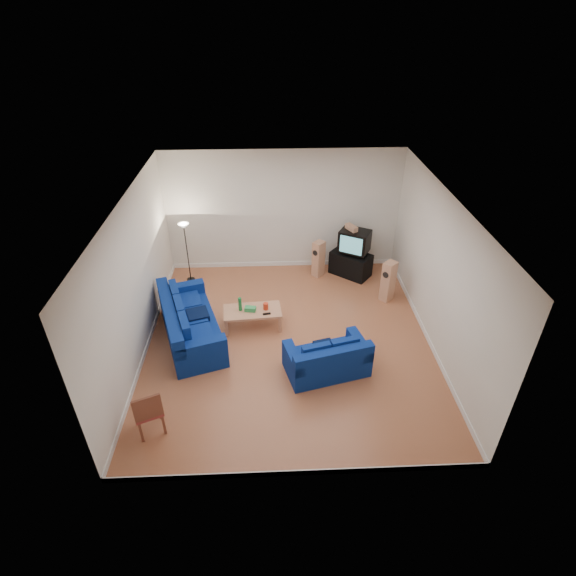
{
  "coord_description": "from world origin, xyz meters",
  "views": [
    {
      "loc": [
        -0.35,
        -7.48,
        6.23
      ],
      "look_at": [
        0.0,
        0.4,
        1.1
      ],
      "focal_mm": 28.0,
      "sensor_mm": 36.0,
      "label": 1
    }
  ],
  "objects_px": {
    "tv_stand": "(351,264)",
    "television": "(355,241)",
    "coffee_table": "(252,312)",
    "sofa_three_seat": "(188,326)",
    "sofa_loveseat": "(328,360)"
  },
  "relations": [
    {
      "from": "sofa_three_seat",
      "to": "sofa_loveseat",
      "type": "xyz_separation_m",
      "value": [
        2.85,
        -1.17,
        -0.05
      ]
    },
    {
      "from": "tv_stand",
      "to": "television",
      "type": "distance_m",
      "value": 0.69
    },
    {
      "from": "sofa_three_seat",
      "to": "sofa_loveseat",
      "type": "bearing_deg",
      "value": 49.7
    },
    {
      "from": "sofa_three_seat",
      "to": "sofa_loveseat",
      "type": "distance_m",
      "value": 3.08
    },
    {
      "from": "coffee_table",
      "to": "television",
      "type": "distance_m",
      "value": 3.41
    },
    {
      "from": "sofa_loveseat",
      "to": "television",
      "type": "distance_m",
      "value": 3.88
    },
    {
      "from": "coffee_table",
      "to": "television",
      "type": "xyz_separation_m",
      "value": [
        2.58,
        2.15,
        0.6
      ]
    },
    {
      "from": "tv_stand",
      "to": "television",
      "type": "xyz_separation_m",
      "value": [
        0.04,
        -0.02,
        0.69
      ]
    },
    {
      "from": "sofa_loveseat",
      "to": "tv_stand",
      "type": "bearing_deg",
      "value": 59.62
    },
    {
      "from": "tv_stand",
      "to": "television",
      "type": "height_order",
      "value": "television"
    },
    {
      "from": "sofa_loveseat",
      "to": "television",
      "type": "height_order",
      "value": "television"
    },
    {
      "from": "coffee_table",
      "to": "television",
      "type": "height_order",
      "value": "television"
    },
    {
      "from": "sofa_three_seat",
      "to": "coffee_table",
      "type": "xyz_separation_m",
      "value": [
        1.36,
        0.35,
        0.06
      ]
    },
    {
      "from": "coffee_table",
      "to": "sofa_three_seat",
      "type": "bearing_deg",
      "value": -165.77
    },
    {
      "from": "sofa_three_seat",
      "to": "television",
      "type": "height_order",
      "value": "television"
    }
  ]
}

